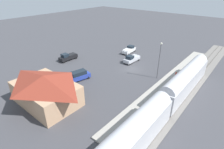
{
  "coord_description": "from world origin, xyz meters",
  "views": [
    {
      "loc": [
        -22.33,
        35.28,
        19.8
      ],
      "look_at": [
        0.83,
        7.15,
        1.0
      ],
      "focal_mm": 28.45,
      "sensor_mm": 36.0,
      "label": 1
    }
  ],
  "objects_px": {
    "pickup_silver": "(132,59)",
    "light_pole_near_platform": "(160,57)",
    "pedestrian_on_platform": "(176,74)",
    "pickup_black": "(68,57)",
    "pickup_white": "(129,50)",
    "station_building": "(46,89)",
    "suv_blue": "(79,75)"
  },
  "relations": [
    {
      "from": "pickup_silver",
      "to": "light_pole_near_platform",
      "type": "xyz_separation_m",
      "value": [
        -9.87,
        4.1,
        4.29
      ]
    },
    {
      "from": "pedestrian_on_platform",
      "to": "pickup_black",
      "type": "relative_size",
      "value": 0.31
    },
    {
      "from": "pickup_white",
      "to": "pickup_silver",
      "type": "bearing_deg",
      "value": 129.92
    },
    {
      "from": "station_building",
      "to": "pickup_white",
      "type": "height_order",
      "value": "station_building"
    },
    {
      "from": "pickup_black",
      "to": "pickup_silver",
      "type": "height_order",
      "value": "same"
    },
    {
      "from": "pickup_black",
      "to": "light_pole_near_platform",
      "type": "bearing_deg",
      "value": -165.7
    },
    {
      "from": "pickup_white",
      "to": "light_pole_near_platform",
      "type": "bearing_deg",
      "value": 146.16
    },
    {
      "from": "pickup_black",
      "to": "light_pole_near_platform",
      "type": "distance_m",
      "value": 25.99
    },
    {
      "from": "station_building",
      "to": "light_pole_near_platform",
      "type": "distance_m",
      "value": 24.5
    },
    {
      "from": "station_building",
      "to": "suv_blue",
      "type": "distance_m",
      "value": 9.94
    },
    {
      "from": "station_building",
      "to": "pickup_black",
      "type": "height_order",
      "value": "station_building"
    },
    {
      "from": "pickup_silver",
      "to": "light_pole_near_platform",
      "type": "relative_size",
      "value": 0.64
    },
    {
      "from": "pickup_white",
      "to": "light_pole_near_platform",
      "type": "distance_m",
      "value": 18.17
    },
    {
      "from": "station_building",
      "to": "light_pole_near_platform",
      "type": "relative_size",
      "value": 1.47
    },
    {
      "from": "pickup_black",
      "to": "station_building",
      "type": "bearing_deg",
      "value": 131.65
    },
    {
      "from": "station_building",
      "to": "light_pole_near_platform",
      "type": "bearing_deg",
      "value": -117.34
    },
    {
      "from": "pickup_white",
      "to": "station_building",
      "type": "bearing_deg",
      "value": 96.28
    },
    {
      "from": "pickup_black",
      "to": "suv_blue",
      "type": "bearing_deg",
      "value": 153.24
    },
    {
      "from": "pedestrian_on_platform",
      "to": "pickup_white",
      "type": "relative_size",
      "value": 0.31
    },
    {
      "from": "pickup_black",
      "to": "suv_blue",
      "type": "height_order",
      "value": "suv_blue"
    },
    {
      "from": "pedestrian_on_platform",
      "to": "light_pole_near_platform",
      "type": "bearing_deg",
      "value": 30.13
    },
    {
      "from": "pickup_silver",
      "to": "light_pole_near_platform",
      "type": "height_order",
      "value": "light_pole_near_platform"
    },
    {
      "from": "pickup_black",
      "to": "suv_blue",
      "type": "distance_m",
      "value": 12.86
    },
    {
      "from": "pedestrian_on_platform",
      "to": "pickup_white",
      "type": "distance_m",
      "value": 19.81
    },
    {
      "from": "station_building",
      "to": "pedestrian_on_platform",
      "type": "bearing_deg",
      "value": -121.88
    },
    {
      "from": "pickup_white",
      "to": "pickup_silver",
      "type": "distance_m",
      "value": 7.47
    },
    {
      "from": "pedestrian_on_platform",
      "to": "pickup_silver",
      "type": "relative_size",
      "value": 0.31
    },
    {
      "from": "station_building",
      "to": "pedestrian_on_platform",
      "type": "xyz_separation_m",
      "value": [
        -14.76,
        -23.73,
        -1.65
      ]
    },
    {
      "from": "light_pole_near_platform",
      "to": "suv_blue",
      "type": "bearing_deg",
      "value": 42.23
    },
    {
      "from": "pickup_black",
      "to": "pickup_white",
      "type": "relative_size",
      "value": 0.98
    },
    {
      "from": "suv_blue",
      "to": "station_building",
      "type": "bearing_deg",
      "value": 102.72
    },
    {
      "from": "pickup_black",
      "to": "pickup_white",
      "type": "bearing_deg",
      "value": -122.18
    }
  ]
}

